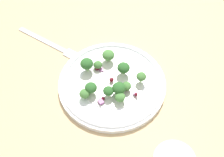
# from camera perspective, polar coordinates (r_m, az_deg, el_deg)

# --- Properties ---
(ground_plane) EXTENTS (1.80, 1.80, 0.02)m
(ground_plane) POSITION_cam_1_polar(r_m,az_deg,el_deg) (0.72, 2.07, -0.26)
(ground_plane) COLOR tan
(plate) EXTENTS (0.24, 0.24, 0.02)m
(plate) POSITION_cam_1_polar(r_m,az_deg,el_deg) (0.69, 0.00, -0.91)
(plate) COLOR white
(plate) RESTS_ON ground_plane
(dressing_pool) EXTENTS (0.14, 0.14, 0.00)m
(dressing_pool) POSITION_cam_1_polar(r_m,az_deg,el_deg) (0.68, 0.00, -0.69)
(dressing_pool) COLOR white
(dressing_pool) RESTS_ON plate
(broccoli_floret_0) EXTENTS (0.02, 0.02, 0.02)m
(broccoli_floret_0) POSITION_cam_1_polar(r_m,az_deg,el_deg) (0.64, 1.51, -3.53)
(broccoli_floret_0) COLOR #ADD18E
(broccoli_floret_0) RESTS_ON plate
(broccoli_floret_1) EXTENTS (0.02, 0.02, 0.02)m
(broccoli_floret_1) POSITION_cam_1_polar(r_m,az_deg,el_deg) (0.70, -2.67, 2.55)
(broccoli_floret_1) COLOR #9EC684
(broccoli_floret_1) RESTS_ON plate
(broccoli_floret_2) EXTENTS (0.02, 0.02, 0.02)m
(broccoli_floret_2) POSITION_cam_1_polar(r_m,az_deg,el_deg) (0.65, -0.67, -2.39)
(broccoli_floret_2) COLOR #ADD18E
(broccoli_floret_2) RESTS_ON plate
(broccoli_floret_3) EXTENTS (0.02, 0.02, 0.02)m
(broccoli_floret_3) POSITION_cam_1_polar(r_m,az_deg,el_deg) (0.65, -5.14, -2.89)
(broccoli_floret_3) COLOR #9EC684
(broccoli_floret_3) RESTS_ON plate
(broccoli_floret_4) EXTENTS (0.03, 0.03, 0.03)m
(broccoli_floret_4) POSITION_cam_1_polar(r_m,az_deg,el_deg) (0.65, 0.98, -1.78)
(broccoli_floret_4) COLOR #9EC684
(broccoli_floret_4) RESTS_ON plate
(broccoli_floret_5) EXTENTS (0.02, 0.02, 0.02)m
(broccoli_floret_5) POSITION_cam_1_polar(r_m,az_deg,el_deg) (0.66, 2.74, -1.46)
(broccoli_floret_5) COLOR #8EB77A
(broccoli_floret_5) RESTS_ON plate
(broccoli_floret_6) EXTENTS (0.03, 0.03, 0.03)m
(broccoli_floret_6) POSITION_cam_1_polar(r_m,az_deg,el_deg) (0.65, -3.97, -1.77)
(broccoli_floret_6) COLOR #9EC684
(broccoli_floret_6) RESTS_ON plate
(broccoli_floret_7) EXTENTS (0.02, 0.02, 0.02)m
(broccoli_floret_7) POSITION_cam_1_polar(r_m,az_deg,el_deg) (0.67, 5.49, 0.33)
(broccoli_floret_7) COLOR #9EC684
(broccoli_floret_7) RESTS_ON plate
(broccoli_floret_8) EXTENTS (0.03, 0.03, 0.03)m
(broccoli_floret_8) POSITION_cam_1_polar(r_m,az_deg,el_deg) (0.68, 2.12, 2.00)
(broccoli_floret_8) COLOR #8EB77A
(broccoli_floret_8) RESTS_ON plate
(broccoli_floret_9) EXTENTS (0.03, 0.03, 0.03)m
(broccoli_floret_9) POSITION_cam_1_polar(r_m,az_deg,el_deg) (0.70, -0.69, 4.38)
(broccoli_floret_9) COLOR #9EC684
(broccoli_floret_9) RESTS_ON plate
(broccoli_floret_10) EXTENTS (0.03, 0.03, 0.03)m
(broccoli_floret_10) POSITION_cam_1_polar(r_m,az_deg,el_deg) (0.69, -4.75, 2.73)
(broccoli_floret_10) COLOR #8EB77A
(broccoli_floret_10) RESTS_ON plate
(cranberry_0) EXTENTS (0.01, 0.01, 0.01)m
(cranberry_0) POSITION_cam_1_polar(r_m,az_deg,el_deg) (0.65, -1.69, -3.76)
(cranberry_0) COLOR maroon
(cranberry_0) RESTS_ON plate
(cranberry_1) EXTENTS (0.01, 0.01, 0.01)m
(cranberry_1) POSITION_cam_1_polar(r_m,az_deg,el_deg) (0.67, 1.61, -1.73)
(cranberry_1) COLOR maroon
(cranberry_1) RESTS_ON plate
(cranberry_2) EXTENTS (0.01, 0.01, 0.01)m
(cranberry_2) POSITION_cam_1_polar(r_m,az_deg,el_deg) (0.68, -0.07, -0.24)
(cranberry_2) COLOR maroon
(cranberry_2) RESTS_ON plate
(cranberry_3) EXTENTS (0.01, 0.01, 0.01)m
(cranberry_3) POSITION_cam_1_polar(r_m,az_deg,el_deg) (0.67, 2.75, -2.02)
(cranberry_3) COLOR maroon
(cranberry_3) RESTS_ON plate
(cranberry_4) EXTENTS (0.01, 0.01, 0.01)m
(cranberry_4) POSITION_cam_1_polar(r_m,az_deg,el_deg) (0.66, 4.55, -3.00)
(cranberry_4) COLOR maroon
(cranberry_4) RESTS_ON plate
(cranberry_5) EXTENTS (0.01, 0.01, 0.01)m
(cranberry_5) POSITION_cam_1_polar(r_m,az_deg,el_deg) (0.70, -2.76, 2.08)
(cranberry_5) COLOR #4C0A14
(cranberry_5) RESTS_ON plate
(onion_bit_0) EXTENTS (0.02, 0.02, 0.00)m
(onion_bit_0) POSITION_cam_1_polar(r_m,az_deg,el_deg) (0.65, -2.12, -4.33)
(onion_bit_0) COLOR #843D75
(onion_bit_0) RESTS_ON plate
(onion_bit_1) EXTENTS (0.01, 0.01, 0.00)m
(onion_bit_1) POSITION_cam_1_polar(r_m,az_deg,el_deg) (0.66, 4.36, -2.73)
(onion_bit_1) COLOR #843D75
(onion_bit_1) RESTS_ON plate
(onion_bit_2) EXTENTS (0.01, 0.01, 0.00)m
(onion_bit_2) POSITION_cam_1_polar(r_m,az_deg,el_deg) (0.70, -2.06, 1.46)
(onion_bit_2) COLOR #A35B93
(onion_bit_2) RESTS_ON plate
(fork) EXTENTS (0.08, 0.18, 0.01)m
(fork) POSITION_cam_1_polar(r_m,az_deg,el_deg) (0.79, -11.27, 6.34)
(fork) COLOR silver
(fork) RESTS_ON ground_plane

